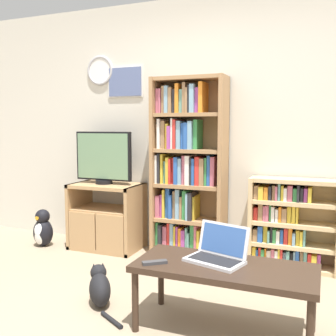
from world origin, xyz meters
name	(u,v)px	position (x,y,z in m)	size (l,w,h in m)	color
wall_back	(215,127)	(-0.01, 1.95, 1.30)	(6.57, 0.09, 2.60)	beige
tv_stand	(106,216)	(-1.11, 1.64, 0.35)	(0.73, 0.47, 0.70)	tan
television	(104,158)	(-1.14, 1.66, 0.98)	(0.64, 0.18, 0.55)	black
bookshelf_tall	(186,168)	(-0.26, 1.77, 0.89)	(0.73, 0.31, 1.79)	#9E754C
bookshelf_short	(288,225)	(0.75, 1.79, 0.40)	(0.79, 0.27, 0.83)	tan
coffee_table	(224,272)	(0.48, 0.42, 0.39)	(1.14, 0.50, 0.44)	#332319
laptop	(218,252)	(0.42, 0.49, 0.50)	(0.42, 0.35, 0.23)	silver
remote_near_laptop	(155,262)	(0.07, 0.28, 0.45)	(0.15, 0.13, 0.02)	#38383A
cat	(100,287)	(-0.46, 0.46, 0.13)	(0.48, 0.43, 0.29)	black
penguin_figurine	(43,229)	(-1.80, 1.44, 0.19)	(0.22, 0.20, 0.41)	black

